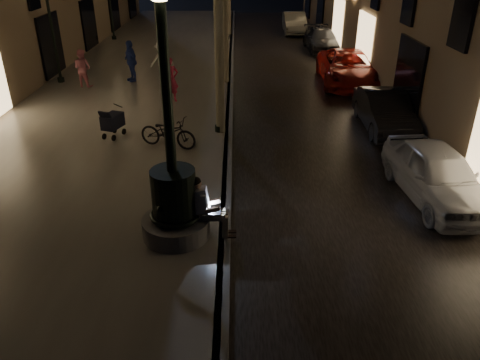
{
  "coord_description": "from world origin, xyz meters",
  "views": [
    {
      "loc": [
        0.26,
        -6.21,
        5.69
      ],
      "look_at": [
        0.33,
        3.0,
        0.97
      ],
      "focal_mm": 35.0,
      "sensor_mm": 36.0,
      "label": 1
    }
  ],
  "objects_px": {
    "car_second": "(385,111)",
    "pedestrian_pink": "(82,68)",
    "lamp_left_b": "(48,9)",
    "car_third": "(348,68)",
    "car_rear": "(322,40)",
    "seated_man_laptop": "(205,205)",
    "lamp_curb_b": "(224,3)",
    "stroller": "(112,121)",
    "fountain_lamppost": "(174,192)",
    "pedestrian_white": "(162,60)",
    "lamp_curb_a": "(217,35)",
    "pedestrian_blue": "(131,61)",
    "pedestrian_red": "(171,80)",
    "bicycle": "(168,132)",
    "car_front": "(437,174)",
    "car_fifth": "(294,23)"
  },
  "relations": [
    {
      "from": "lamp_left_b",
      "to": "pedestrian_pink",
      "type": "distance_m",
      "value": 2.67
    },
    {
      "from": "lamp_left_b",
      "to": "car_front",
      "type": "relative_size",
      "value": 1.24
    },
    {
      "from": "car_third",
      "to": "bicycle",
      "type": "relative_size",
      "value": 2.87
    },
    {
      "from": "car_second",
      "to": "car_fifth",
      "type": "relative_size",
      "value": 0.93
    },
    {
      "from": "stroller",
      "to": "fountain_lamppost",
      "type": "bearing_deg",
      "value": -44.52
    },
    {
      "from": "pedestrian_blue",
      "to": "pedestrian_pink",
      "type": "bearing_deg",
      "value": -101.2
    },
    {
      "from": "car_third",
      "to": "pedestrian_white",
      "type": "height_order",
      "value": "pedestrian_white"
    },
    {
      "from": "fountain_lamppost",
      "to": "car_rear",
      "type": "relative_size",
      "value": 1.23
    },
    {
      "from": "seated_man_laptop",
      "to": "pedestrian_blue",
      "type": "height_order",
      "value": "pedestrian_blue"
    },
    {
      "from": "car_rear",
      "to": "pedestrian_blue",
      "type": "xyz_separation_m",
      "value": [
        -9.51,
        -7.31,
        0.46
      ]
    },
    {
      "from": "pedestrian_pink",
      "to": "pedestrian_white",
      "type": "distance_m",
      "value": 3.4
    },
    {
      "from": "seated_man_laptop",
      "to": "pedestrian_pink",
      "type": "height_order",
      "value": "pedestrian_pink"
    },
    {
      "from": "car_third",
      "to": "pedestrian_pink",
      "type": "xyz_separation_m",
      "value": [
        -11.35,
        -1.01,
        0.27
      ]
    },
    {
      "from": "seated_man_laptop",
      "to": "pedestrian_pink",
      "type": "xyz_separation_m",
      "value": [
        -5.77,
        11.29,
        0.06
      ]
    },
    {
      "from": "fountain_lamppost",
      "to": "pedestrian_blue",
      "type": "height_order",
      "value": "fountain_lamppost"
    },
    {
      "from": "car_third",
      "to": "car_rear",
      "type": "bearing_deg",
      "value": 92.75
    },
    {
      "from": "seated_man_laptop",
      "to": "bicycle",
      "type": "distance_m",
      "value": 4.92
    },
    {
      "from": "stroller",
      "to": "car_rear",
      "type": "xyz_separation_m",
      "value": [
        8.79,
        13.95,
        -0.11
      ]
    },
    {
      "from": "car_second",
      "to": "pedestrian_pink",
      "type": "distance_m",
      "value": 12.27
    },
    {
      "from": "lamp_curb_a",
      "to": "car_front",
      "type": "xyz_separation_m",
      "value": [
        5.41,
        -4.11,
        -2.57
      ]
    },
    {
      "from": "bicycle",
      "to": "lamp_left_b",
      "type": "bearing_deg",
      "value": 57.06
    },
    {
      "from": "stroller",
      "to": "car_second",
      "type": "height_order",
      "value": "car_second"
    },
    {
      "from": "seated_man_laptop",
      "to": "fountain_lamppost",
      "type": "bearing_deg",
      "value": 180.0
    },
    {
      "from": "lamp_curb_a",
      "to": "lamp_curb_b",
      "type": "distance_m",
      "value": 8.0
    },
    {
      "from": "bicycle",
      "to": "lamp_curb_b",
      "type": "bearing_deg",
      "value": 10.37
    },
    {
      "from": "lamp_curb_a",
      "to": "lamp_left_b",
      "type": "relative_size",
      "value": 1.0
    },
    {
      "from": "seated_man_laptop",
      "to": "lamp_curb_a",
      "type": "xyz_separation_m",
      "value": [
        0.09,
        6.0,
        2.32
      ]
    },
    {
      "from": "lamp_left_b",
      "to": "stroller",
      "type": "relative_size",
      "value": 4.63
    },
    {
      "from": "lamp_left_b",
      "to": "car_second",
      "type": "bearing_deg",
      "value": -22.99
    },
    {
      "from": "stroller",
      "to": "bicycle",
      "type": "bearing_deg",
      "value": -3.51
    },
    {
      "from": "car_second",
      "to": "pedestrian_pink",
      "type": "relative_size",
      "value": 2.49
    },
    {
      "from": "stroller",
      "to": "car_front",
      "type": "relative_size",
      "value": 0.27
    },
    {
      "from": "car_second",
      "to": "pedestrian_red",
      "type": "distance_m",
      "value": 7.85
    },
    {
      "from": "car_front",
      "to": "pedestrian_white",
      "type": "xyz_separation_m",
      "value": [
        -8.15,
        10.75,
        0.34
      ]
    },
    {
      "from": "fountain_lamppost",
      "to": "car_third",
      "type": "height_order",
      "value": "fountain_lamppost"
    },
    {
      "from": "car_front",
      "to": "car_rear",
      "type": "bearing_deg",
      "value": 84.83
    },
    {
      "from": "stroller",
      "to": "pedestrian_blue",
      "type": "bearing_deg",
      "value": 116.6
    },
    {
      "from": "bicycle",
      "to": "pedestrian_blue",
      "type": "bearing_deg",
      "value": 38.19
    },
    {
      "from": "lamp_curb_b",
      "to": "car_third",
      "type": "height_order",
      "value": "lamp_curb_b"
    },
    {
      "from": "lamp_curb_b",
      "to": "car_front",
      "type": "bearing_deg",
      "value": -65.91
    },
    {
      "from": "lamp_curb_b",
      "to": "seated_man_laptop",
      "type": "bearing_deg",
      "value": -90.36
    },
    {
      "from": "car_third",
      "to": "car_second",
      "type": "bearing_deg",
      "value": -87.25
    },
    {
      "from": "car_third",
      "to": "car_rear",
      "type": "height_order",
      "value": "car_third"
    },
    {
      "from": "pedestrian_pink",
      "to": "pedestrian_blue",
      "type": "bearing_deg",
      "value": -136.4
    },
    {
      "from": "car_front",
      "to": "car_rear",
      "type": "relative_size",
      "value": 0.92
    },
    {
      "from": "pedestrian_white",
      "to": "pedestrian_blue",
      "type": "height_order",
      "value": "pedestrian_blue"
    },
    {
      "from": "pedestrian_red",
      "to": "bicycle",
      "type": "relative_size",
      "value": 0.94
    },
    {
      "from": "lamp_curb_b",
      "to": "pedestrian_white",
      "type": "xyz_separation_m",
      "value": [
        -2.74,
        -1.36,
        -2.23
      ]
    },
    {
      "from": "lamp_curb_b",
      "to": "car_third",
      "type": "distance_m",
      "value": 6.29
    },
    {
      "from": "lamp_left_b",
      "to": "stroller",
      "type": "bearing_deg",
      "value": -59.52
    }
  ]
}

